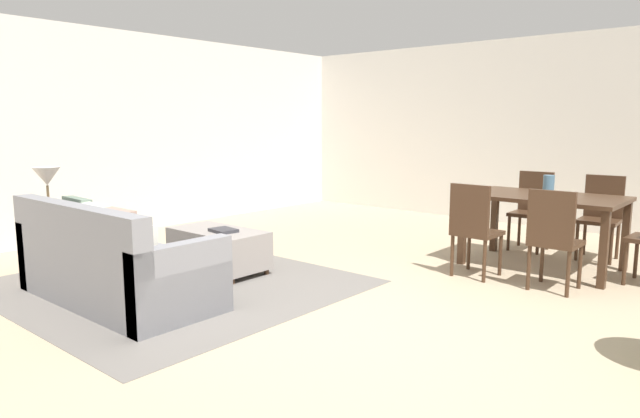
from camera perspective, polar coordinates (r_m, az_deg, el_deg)
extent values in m
plane|color=tan|center=(4.36, 2.52, -11.37)|extent=(10.80, 10.80, 0.00)
cube|color=silver|center=(8.60, 23.76, 7.05)|extent=(9.00, 0.12, 2.70)
cube|color=silver|center=(7.95, -21.61, 7.09)|extent=(0.12, 11.00, 2.70)
cube|color=slate|center=(5.50, -14.54, -7.31)|extent=(3.00, 2.80, 0.01)
cube|color=gray|center=(5.11, -19.65, -6.37)|extent=(1.94, 0.86, 0.42)
cube|color=gray|center=(4.86, -23.50, -2.16)|extent=(1.94, 0.16, 0.44)
cube|color=gray|center=(5.87, -24.09, -3.70)|extent=(0.14, 0.86, 0.62)
cube|color=gray|center=(4.35, -13.77, -7.36)|extent=(0.14, 0.86, 0.62)
cube|color=slate|center=(5.49, -23.37, -1.11)|extent=(0.42, 0.15, 0.42)
cube|color=silver|center=(5.15, -21.62, -1.71)|extent=(0.40, 0.13, 0.40)
cube|color=gray|center=(4.83, -19.58, -2.30)|extent=(0.39, 0.11, 0.39)
cube|color=silver|center=(4.51, -17.56, -3.42)|extent=(0.33, 0.11, 0.33)
cube|color=gray|center=(5.80, -10.23, -3.86)|extent=(1.02, 0.54, 0.37)
cylinder|color=#422B1C|center=(6.34, -11.27, -4.80)|extent=(0.05, 0.05, 0.06)
cylinder|color=#422B1C|center=(5.66, -5.44, -6.32)|extent=(0.05, 0.05, 0.06)
cylinder|color=#422B1C|center=(6.09, -14.57, -5.49)|extent=(0.05, 0.05, 0.06)
cylinder|color=#422B1C|center=(5.38, -8.87, -7.21)|extent=(0.05, 0.05, 0.06)
cube|color=brown|center=(6.17, -25.65, -1.16)|extent=(0.40, 0.40, 0.03)
cylinder|color=brown|center=(6.43, -24.72, -3.18)|extent=(0.04, 0.04, 0.51)
cylinder|color=brown|center=(6.13, -23.38, -3.66)|extent=(0.04, 0.04, 0.51)
cylinder|color=brown|center=(6.31, -27.52, -3.61)|extent=(0.04, 0.04, 0.51)
cylinder|color=brown|center=(6.00, -26.29, -4.12)|extent=(0.04, 0.04, 0.51)
cylinder|color=brown|center=(6.16, -25.66, -0.91)|extent=(0.16, 0.16, 0.02)
cylinder|color=brown|center=(6.14, -25.77, 0.68)|extent=(0.02, 0.02, 0.32)
cone|color=silver|center=(6.11, -25.93, 3.00)|extent=(0.26, 0.26, 0.18)
cube|color=#422B1C|center=(6.22, 21.74, 1.13)|extent=(1.51, 0.94, 0.04)
cube|color=#422B1C|center=(6.90, 17.24, -1.13)|extent=(0.07, 0.07, 0.72)
cube|color=#422B1C|center=(6.49, 28.52, -2.42)|extent=(0.07, 0.07, 0.72)
cube|color=#422B1C|center=(6.17, 14.20, -2.15)|extent=(0.07, 0.07, 0.72)
cube|color=#422B1C|center=(5.71, 26.77, -3.71)|extent=(0.07, 0.07, 0.72)
cube|color=#422B1C|center=(5.72, 15.62, -2.34)|extent=(0.41, 0.41, 0.04)
cube|color=#422B1C|center=(5.52, 14.88, -0.02)|extent=(0.40, 0.05, 0.47)
cylinder|color=#422B1C|center=(5.99, 14.82, -4.01)|extent=(0.04, 0.04, 0.41)
cylinder|color=#422B1C|center=(5.85, 17.78, -4.45)|extent=(0.04, 0.04, 0.41)
cylinder|color=#422B1C|center=(5.70, 13.22, -4.60)|extent=(0.04, 0.04, 0.41)
cylinder|color=#422B1C|center=(5.55, 16.29, -5.09)|extent=(0.04, 0.04, 0.41)
cube|color=#422B1C|center=(5.49, 22.77, -3.17)|extent=(0.40, 0.40, 0.04)
cube|color=#422B1C|center=(5.27, 22.33, -0.79)|extent=(0.40, 0.04, 0.47)
cylinder|color=#422B1C|center=(5.74, 21.54, -4.89)|extent=(0.04, 0.04, 0.41)
cylinder|color=#422B1C|center=(5.65, 24.81, -5.31)|extent=(0.04, 0.04, 0.41)
cylinder|color=#422B1C|center=(5.43, 20.36, -5.59)|extent=(0.04, 0.04, 0.41)
cylinder|color=#422B1C|center=(5.33, 23.81, -6.06)|extent=(0.04, 0.04, 0.41)
cube|color=#422B1C|center=(7.06, 20.42, -0.49)|extent=(0.41, 0.41, 0.04)
cube|color=#422B1C|center=(7.20, 21.00, 1.69)|extent=(0.40, 0.05, 0.47)
cylinder|color=#422B1C|center=(6.89, 21.18, -2.66)|extent=(0.04, 0.04, 0.41)
cylinder|color=#422B1C|center=(7.00, 18.55, -2.34)|extent=(0.04, 0.04, 0.41)
cylinder|color=#422B1C|center=(7.21, 22.05, -2.22)|extent=(0.04, 0.04, 0.41)
cylinder|color=#422B1C|center=(7.31, 19.51, -1.93)|extent=(0.04, 0.04, 0.41)
cube|color=#422B1C|center=(6.87, 26.37, -1.11)|extent=(0.42, 0.42, 0.04)
cube|color=#422B1C|center=(7.01, 26.82, 1.15)|extent=(0.40, 0.06, 0.47)
cylinder|color=#422B1C|center=(6.71, 27.36, -3.35)|extent=(0.04, 0.04, 0.41)
cylinder|color=#422B1C|center=(6.78, 24.54, -3.05)|extent=(0.04, 0.04, 0.41)
cylinder|color=#422B1C|center=(7.04, 27.89, -2.86)|extent=(0.04, 0.04, 0.41)
cylinder|color=#422B1C|center=(7.10, 25.19, -2.57)|extent=(0.04, 0.04, 0.41)
cylinder|color=#422B1C|center=(5.95, 28.47, -4.88)|extent=(0.04, 0.04, 0.41)
cylinder|color=#422B1C|center=(6.27, 29.34, -4.29)|extent=(0.04, 0.04, 0.41)
cylinder|color=slate|center=(6.21, 22.12, 2.24)|extent=(0.11, 0.11, 0.21)
cube|color=#333338|center=(5.64, -9.75, -2.14)|extent=(0.28, 0.23, 0.03)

